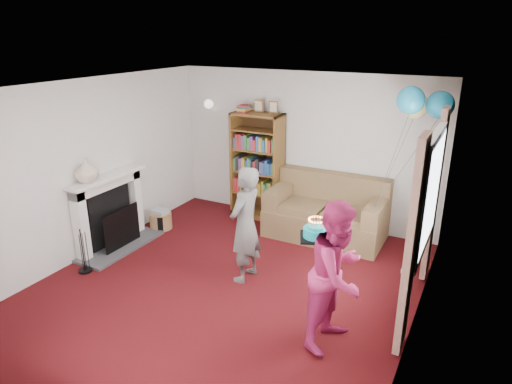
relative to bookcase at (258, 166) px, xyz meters
The scene contains 16 objects.
ground 2.58m from the bookcase, 72.03° to the right, with size 5.00×5.00×0.00m, color black.
wall_back 0.85m from the bookcase, 15.69° to the left, with size 4.50×0.02×2.50m, color silver.
wall_left 2.78m from the bookcase, 123.35° to the right, with size 0.02×5.00×2.50m, color silver.
wall_right 3.80m from the bookcase, 37.43° to the right, with size 0.02×5.00×2.50m, color silver.
ceiling 2.91m from the bookcase, 72.03° to the right, with size 4.50×5.00×0.01m, color white.
fireplace 2.53m from the bookcase, 122.47° to the right, with size 0.55×1.80×1.12m.
window_bay 3.42m from the bookcase, 29.95° to the right, with size 0.14×2.02×2.20m.
wall_sconce 1.41m from the bookcase, behind, with size 0.16×0.23×0.16m.
bookcase is the anchor object (origin of this frame).
sofa 1.47m from the bookcase, ahead, with size 1.81×0.96×0.96m.
wicker_basket 1.86m from the bookcase, 132.53° to the right, with size 0.36×0.36×0.33m.
person_striped 2.19m from the bookcase, 66.85° to the right, with size 0.56×0.37×1.53m, color black.
person_magenta 3.56m from the bookcase, 49.52° to the right, with size 0.76×0.59×1.57m, color #C42767.
birthday_cake 3.18m from the bookcase, 51.45° to the right, with size 0.33×0.33×0.22m.
balloons 2.97m from the bookcase, 11.24° to the right, with size 0.88×0.73×1.77m.
mantel_vase 2.84m from the bookcase, 119.28° to the right, with size 0.32×0.32×0.33m, color beige.
Camera 1 is at (2.70, -4.36, 3.11)m, focal length 32.00 mm.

